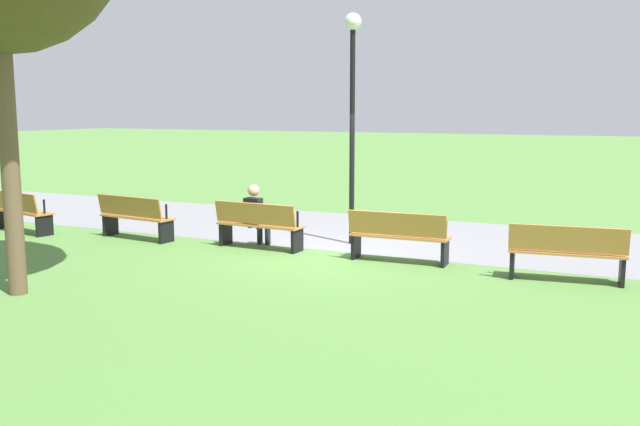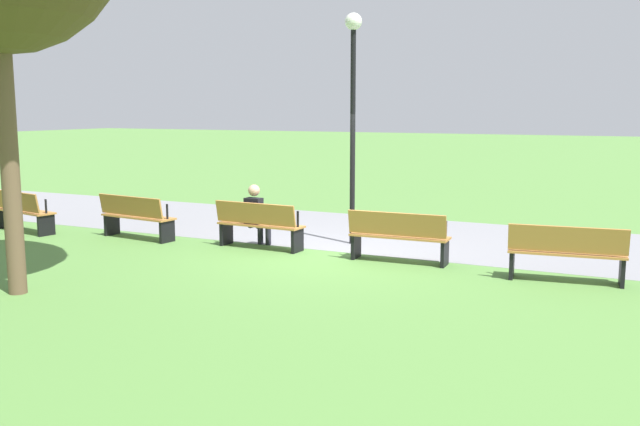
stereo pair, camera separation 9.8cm
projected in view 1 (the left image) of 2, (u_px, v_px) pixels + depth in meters
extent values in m
plane|color=#54843D|center=(327.00, 254.00, 12.56)|extent=(120.00, 120.00, 0.00)
cube|color=gray|center=(376.00, 232.00, 14.76)|extent=(28.45, 4.35, 0.01)
cube|color=#B27538|center=(23.00, 211.00, 14.75)|extent=(1.75, 0.76, 0.04)
cube|color=#B27538|center=(13.00, 201.00, 14.56)|extent=(1.69, 0.43, 0.40)
cube|color=black|center=(3.00, 219.00, 15.25)|extent=(0.13, 0.38, 0.43)
cylinder|color=black|center=(3.00, 201.00, 15.21)|extent=(0.05, 0.05, 0.30)
cube|color=black|center=(44.00, 226.00, 14.33)|extent=(0.13, 0.38, 0.43)
cylinder|color=black|center=(44.00, 207.00, 14.28)|extent=(0.05, 0.05, 0.30)
cube|color=#B27538|center=(137.00, 217.00, 14.00)|extent=(1.74, 0.64, 0.04)
cube|color=#B27538|center=(129.00, 206.00, 13.79)|extent=(1.70, 0.30, 0.40)
cube|color=black|center=(111.00, 225.00, 14.45)|extent=(0.10, 0.38, 0.43)
cylinder|color=black|center=(110.00, 206.00, 14.40)|extent=(0.05, 0.05, 0.30)
cube|color=black|center=(166.00, 232.00, 13.62)|extent=(0.10, 0.38, 0.43)
cylinder|color=black|center=(166.00, 212.00, 13.58)|extent=(0.05, 0.05, 0.30)
cube|color=#B27538|center=(260.00, 225.00, 13.04)|extent=(1.72, 0.51, 0.04)
cube|color=#B27538|center=(254.00, 214.00, 12.83)|extent=(1.70, 0.17, 0.40)
cube|color=black|center=(226.00, 234.00, 13.44)|extent=(0.07, 0.38, 0.43)
cylinder|color=black|center=(226.00, 213.00, 13.40)|extent=(0.05, 0.05, 0.30)
cube|color=black|center=(297.00, 241.00, 12.72)|extent=(0.07, 0.38, 0.43)
cylinder|color=black|center=(298.00, 219.00, 12.68)|extent=(0.05, 0.05, 0.30)
cube|color=#B27538|center=(400.00, 236.00, 11.89)|extent=(1.72, 0.51, 0.04)
cube|color=#B27538|center=(396.00, 224.00, 11.67)|extent=(1.70, 0.17, 0.40)
cube|color=black|center=(356.00, 246.00, 12.23)|extent=(0.07, 0.38, 0.43)
cylinder|color=black|center=(357.00, 224.00, 12.19)|extent=(0.05, 0.05, 0.30)
cube|color=black|center=(445.00, 253.00, 11.62)|extent=(0.07, 0.38, 0.43)
cylinder|color=black|center=(446.00, 230.00, 11.58)|extent=(0.05, 0.05, 0.30)
cube|color=#B27538|center=(567.00, 252.00, 10.55)|extent=(1.74, 0.64, 0.04)
cube|color=#B27538|center=(568.00, 239.00, 10.33)|extent=(1.70, 0.30, 0.40)
cube|color=black|center=(512.00, 264.00, 10.83)|extent=(0.10, 0.38, 0.43)
cylinder|color=black|center=(513.00, 239.00, 10.79)|extent=(0.05, 0.05, 0.30)
cube|color=black|center=(622.00, 271.00, 10.34)|extent=(0.10, 0.38, 0.43)
cylinder|color=black|center=(624.00, 245.00, 10.30)|extent=(0.05, 0.05, 0.30)
cube|color=black|center=(253.00, 211.00, 13.05)|extent=(0.33, 0.21, 0.50)
sphere|color=tan|center=(254.00, 190.00, 13.01)|extent=(0.22, 0.22, 0.22)
cylinder|color=#23232D|center=(255.00, 224.00, 13.29)|extent=(0.14, 0.36, 0.13)
cylinder|color=#23232D|center=(260.00, 233.00, 13.48)|extent=(0.11, 0.11, 0.43)
cylinder|color=#23232D|center=(263.00, 224.00, 13.21)|extent=(0.14, 0.36, 0.13)
cylinder|color=#23232D|center=(268.00, 234.00, 13.40)|extent=(0.11, 0.11, 0.43)
cylinder|color=brown|center=(9.00, 156.00, 9.61)|extent=(0.25, 0.25, 3.93)
cylinder|color=black|center=(352.00, 139.00, 13.26)|extent=(0.10, 0.10, 4.07)
sphere|color=white|center=(353.00, 21.00, 12.94)|extent=(0.32, 0.32, 0.32)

